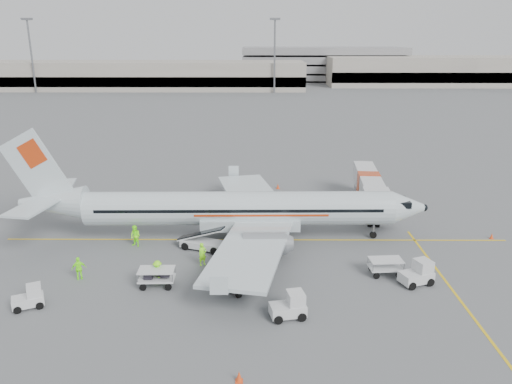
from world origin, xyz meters
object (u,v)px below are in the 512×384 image
tug_fore (416,273)px  tug_aft (27,297)px  belt_loader (203,234)px  aircraft (239,186)px  tug_mid (288,305)px  jet_bridge (368,191)px

tug_fore → tug_aft: tug_fore is taller
belt_loader → tug_fore: size_ratio=2.14×
aircraft → belt_loader: size_ratio=7.08×
belt_loader → tug_mid: size_ratio=2.21×
jet_bridge → belt_loader: bearing=-141.9°
aircraft → tug_aft: (-13.55, -11.83, -4.09)m
jet_bridge → tug_aft: 33.21m
belt_loader → tug_mid: belt_loader is taller
jet_bridge → tug_fore: 16.58m
aircraft → tug_mid: (3.56, -12.95, -3.98)m
tug_mid → tug_aft: 17.15m
aircraft → tug_aft: bearing=-139.8°
tug_mid → belt_loader: bearing=109.5°
aircraft → belt_loader: aircraft is taller
jet_bridge → tug_aft: jet_bridge is taller
belt_loader → tug_aft: 14.27m
belt_loader → tug_aft: size_ratio=2.52×
aircraft → tug_fore: 16.04m
tug_aft → tug_fore: bearing=-17.8°
tug_mid → aircraft: bearing=93.4°
tug_fore → tug_aft: 26.86m
belt_loader → tug_fore: 17.18m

